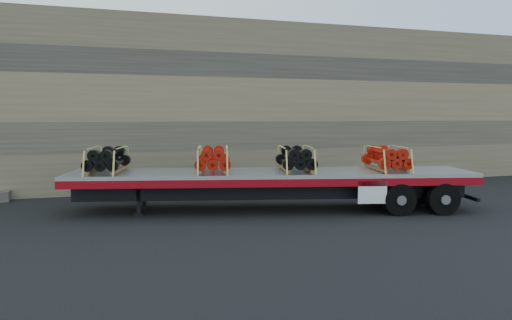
{
  "coord_description": "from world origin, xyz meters",
  "views": [
    {
      "loc": [
        -4.65,
        -14.81,
        3.01
      ],
      "look_at": [
        0.55,
        0.74,
        1.57
      ],
      "focal_mm": 35.0,
      "sensor_mm": 36.0,
      "label": 1
    }
  ],
  "objects_px": {
    "bundle_front": "(108,160)",
    "bundle_midrear": "(295,159)",
    "trailer": "(271,191)",
    "bundle_rear": "(386,159)",
    "bundle_midfront": "(213,160)"
  },
  "relations": [
    {
      "from": "bundle_front",
      "to": "bundle_midrear",
      "type": "height_order",
      "value": "same"
    },
    {
      "from": "trailer",
      "to": "bundle_midrear",
      "type": "relative_size",
      "value": 6.07
    },
    {
      "from": "bundle_front",
      "to": "bundle_rear",
      "type": "bearing_deg",
      "value": -0.0
    },
    {
      "from": "bundle_midfront",
      "to": "bundle_midrear",
      "type": "xyz_separation_m",
      "value": [
        2.54,
        -0.66,
        -0.0
      ]
    },
    {
      "from": "trailer",
      "to": "bundle_midrear",
      "type": "bearing_deg",
      "value": -0.0
    },
    {
      "from": "bundle_front",
      "to": "bundle_midfront",
      "type": "relative_size",
      "value": 0.99
    },
    {
      "from": "bundle_front",
      "to": "bundle_rear",
      "type": "distance_m",
      "value": 8.87
    },
    {
      "from": "bundle_midfront",
      "to": "bundle_rear",
      "type": "relative_size",
      "value": 1.01
    },
    {
      "from": "bundle_midrear",
      "to": "bundle_rear",
      "type": "height_order",
      "value": "bundle_midrear"
    },
    {
      "from": "trailer",
      "to": "bundle_front",
      "type": "xyz_separation_m",
      "value": [
        -4.96,
        1.28,
        1.01
      ]
    },
    {
      "from": "bundle_midrear",
      "to": "bundle_rear",
      "type": "distance_m",
      "value": 2.97
    },
    {
      "from": "trailer",
      "to": "bundle_midrear",
      "type": "height_order",
      "value": "bundle_midrear"
    },
    {
      "from": "bundle_midrear",
      "to": "bundle_front",
      "type": "bearing_deg",
      "value": 180.0
    },
    {
      "from": "trailer",
      "to": "bundle_front",
      "type": "relative_size",
      "value": 6.06
    },
    {
      "from": "bundle_front",
      "to": "bundle_midfront",
      "type": "height_order",
      "value": "bundle_midfront"
    }
  ]
}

